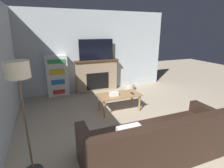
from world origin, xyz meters
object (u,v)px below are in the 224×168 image
(tv, at_px, (96,50))
(bookshelf, at_px, (57,76))
(couch, at_px, (158,142))
(coffee_table, at_px, (119,96))
(floor_lamp, at_px, (19,82))
(storage_basket, at_px, (130,87))
(fireplace, at_px, (97,75))

(tv, relative_size, bookshelf, 0.89)
(couch, bearing_deg, tv, 88.76)
(coffee_table, distance_m, floor_lamp, 2.71)
(couch, xyz_separation_m, storage_basket, (1.18, 3.32, -0.18))
(floor_lamp, xyz_separation_m, storage_basket, (3.11, 2.90, -1.30))
(tv, xyz_separation_m, coffee_table, (0.05, -1.82, -1.03))
(couch, height_order, storage_basket, couch)
(couch, distance_m, coffee_table, 1.88)
(fireplace, bearing_deg, bookshelf, -179.05)
(fireplace, distance_m, storage_basket, 1.25)
(coffee_table, bearing_deg, couch, -94.06)
(couch, height_order, floor_lamp, floor_lamp)
(floor_lamp, bearing_deg, tv, 58.58)
(fireplace, height_order, couch, fireplace)
(coffee_table, distance_m, bookshelf, 2.30)
(tv, distance_m, bookshelf, 1.54)
(floor_lamp, bearing_deg, coffee_table, 35.28)
(couch, relative_size, bookshelf, 1.93)
(coffee_table, relative_size, floor_lamp, 0.65)
(coffee_table, height_order, floor_lamp, floor_lamp)
(tv, height_order, couch, tv)
(bookshelf, distance_m, floor_lamp, 3.43)
(couch, distance_m, floor_lamp, 2.26)
(tv, xyz_separation_m, bookshelf, (-1.33, -0.00, -0.79))
(couch, bearing_deg, floor_lamp, 167.82)
(tv, distance_m, couch, 3.87)
(tv, bearing_deg, couch, -91.24)
(couch, relative_size, coffee_table, 2.30)
(couch, height_order, bookshelf, bookshelf)
(fireplace, distance_m, couch, 3.73)
(bookshelf, xyz_separation_m, storage_basket, (2.43, -0.38, -0.54))
(tv, height_order, coffee_table, tv)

